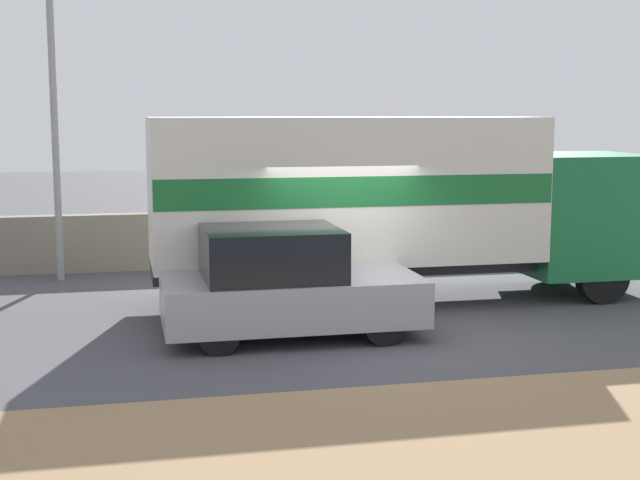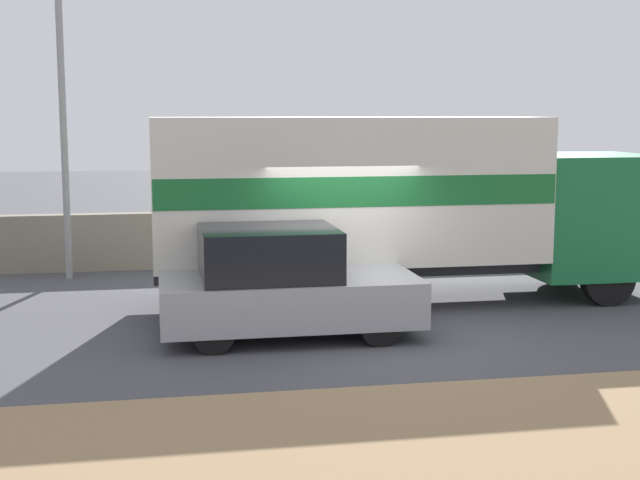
# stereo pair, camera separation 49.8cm
# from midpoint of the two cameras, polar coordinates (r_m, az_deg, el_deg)

# --- Properties ---
(ground_plane) EXTENTS (80.00, 80.00, 0.00)m
(ground_plane) POSITION_cam_midpoint_polar(r_m,az_deg,el_deg) (13.68, 1.45, -6.03)
(ground_plane) COLOR #47474C
(dirt_shoulder_foreground) EXTENTS (60.00, 4.83, 0.04)m
(dirt_shoulder_foreground) POSITION_cam_midpoint_polar(r_m,az_deg,el_deg) (9.04, 9.55, -13.60)
(dirt_shoulder_foreground) COLOR #937551
(dirt_shoulder_foreground) RESTS_ON ground_plane
(stone_wall_backdrop) EXTENTS (60.00, 0.35, 1.22)m
(stone_wall_backdrop) POSITION_cam_midpoint_polar(r_m,az_deg,el_deg) (19.78, -3.09, 0.18)
(stone_wall_backdrop) COLOR gray
(stone_wall_backdrop) RESTS_ON ground_plane
(street_lamp) EXTENTS (0.56, 0.28, 6.91)m
(street_lamp) POSITION_cam_midpoint_polar(r_m,az_deg,el_deg) (18.50, -17.49, 9.81)
(street_lamp) COLOR gray
(street_lamp) RESTS_ON ground_plane
(box_truck) EXTENTS (8.96, 2.34, 3.28)m
(box_truck) POSITION_cam_midpoint_polar(r_m,az_deg,el_deg) (15.73, 3.66, 2.72)
(box_truck) COLOR #196B38
(box_truck) RESTS_ON ground_plane
(car_hatchback) EXTENTS (3.86, 1.88, 1.66)m
(car_hatchback) POSITION_cam_midpoint_polar(r_m,az_deg,el_deg) (13.38, -3.32, -2.88)
(car_hatchback) COLOR #9E9EA3
(car_hatchback) RESTS_ON ground_plane
(pedestrian) EXTENTS (0.36, 0.36, 1.67)m
(pedestrian) POSITION_cam_midpoint_polar(r_m,az_deg,el_deg) (19.11, 14.11, 0.45)
(pedestrian) COLOR slate
(pedestrian) RESTS_ON ground_plane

